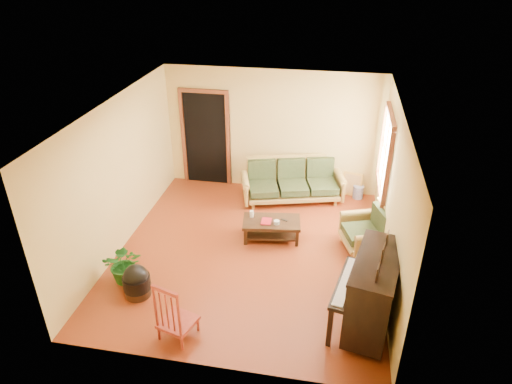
% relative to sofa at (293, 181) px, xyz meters
% --- Properties ---
extents(floor, '(5.00, 5.00, 0.00)m').
position_rel_sofa_xyz_m(floor, '(-0.53, -1.97, -0.44)').
color(floor, '#5E1E0C').
rests_on(floor, ground).
extents(doorway, '(1.08, 0.16, 2.05)m').
position_rel_sofa_xyz_m(doorway, '(-1.98, 0.51, 0.59)').
color(doorway, black).
rests_on(doorway, floor).
extents(window, '(0.12, 1.36, 1.46)m').
position_rel_sofa_xyz_m(window, '(1.68, -0.67, 1.06)').
color(window, white).
rests_on(window, right_wall).
extents(sofa, '(2.21, 1.38, 0.88)m').
position_rel_sofa_xyz_m(sofa, '(0.00, 0.00, 0.00)').
color(sofa, olive).
rests_on(sofa, floor).
extents(coffee_table, '(1.09, 0.69, 0.37)m').
position_rel_sofa_xyz_m(coffee_table, '(-0.22, -1.47, -0.25)').
color(coffee_table, black).
rests_on(coffee_table, floor).
extents(armchair, '(1.02, 1.05, 0.83)m').
position_rel_sofa_xyz_m(armchair, '(1.41, -1.50, -0.02)').
color(armchair, olive).
rests_on(armchair, floor).
extents(piano, '(1.03, 1.45, 1.16)m').
position_rel_sofa_xyz_m(piano, '(1.46, -3.38, 0.14)').
color(piano, black).
rests_on(piano, floor).
extents(footstool, '(0.49, 0.49, 0.40)m').
position_rel_sofa_xyz_m(footstool, '(-2.00, -3.36, -0.24)').
color(footstool, black).
rests_on(footstool, floor).
extents(red_chair, '(0.57, 0.59, 0.95)m').
position_rel_sofa_xyz_m(red_chair, '(-1.11, -4.03, 0.03)').
color(red_chair, maroon).
rests_on(red_chair, floor).
extents(leaning_frame, '(0.42, 0.19, 0.55)m').
position_rel_sofa_xyz_m(leaning_frame, '(1.22, 0.43, -0.17)').
color(leaning_frame, gold).
rests_on(leaning_frame, floor).
extents(ceramic_crock, '(0.23, 0.23, 0.28)m').
position_rel_sofa_xyz_m(ceramic_crock, '(1.36, 0.35, -0.30)').
color(ceramic_crock, '#33429B').
rests_on(ceramic_crock, floor).
extents(potted_plant, '(0.71, 0.66, 0.66)m').
position_rel_sofa_xyz_m(potted_plant, '(-2.31, -3.08, -0.11)').
color(potted_plant, '#185519').
rests_on(potted_plant, floor).
extents(book, '(0.19, 0.24, 0.02)m').
position_rel_sofa_xyz_m(book, '(-0.39, -1.54, -0.06)').
color(book, '#A6161F').
rests_on(book, coffee_table).
extents(candle, '(0.09, 0.09, 0.12)m').
position_rel_sofa_xyz_m(candle, '(-0.59, -1.41, -0.01)').
color(candle, white).
rests_on(candle, coffee_table).
extents(glass_jar, '(0.11, 0.11, 0.07)m').
position_rel_sofa_xyz_m(glass_jar, '(-0.11, -1.56, -0.03)').
color(glass_jar, white).
rests_on(glass_jar, coffee_table).
extents(remote, '(0.14, 0.08, 0.01)m').
position_rel_sofa_xyz_m(remote, '(0.00, -1.42, -0.06)').
color(remote, black).
rests_on(remote, coffee_table).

